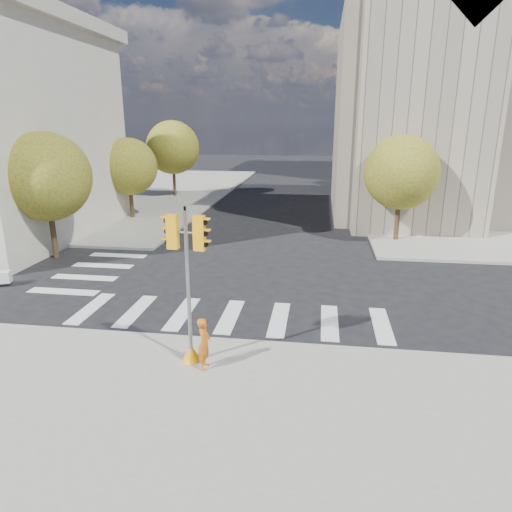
{
  "coord_description": "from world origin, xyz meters",
  "views": [
    {
      "loc": [
        3.0,
        -17.04,
        6.85
      ],
      "look_at": [
        0.74,
        -1.17,
        2.1
      ],
      "focal_mm": 32.0,
      "sensor_mm": 36.0,
      "label": 1
    }
  ],
  "objects": [
    {
      "name": "tree_re_far",
      "position": [
        7.5,
        34.0,
        3.87
      ],
      "size": [
        4.0,
        4.0,
        5.88
      ],
      "color": "#382616",
      "rests_on": "ground"
    },
    {
      "name": "tree_re_mid",
      "position": [
        7.5,
        22.0,
        4.35
      ],
      "size": [
        4.6,
        4.6,
        6.66
      ],
      "color": "#382616",
      "rests_on": "ground"
    },
    {
      "name": "ground",
      "position": [
        0.0,
        0.0,
        0.0
      ],
      "size": [
        160.0,
        160.0,
        0.0
      ],
      "primitive_type": "plane",
      "color": "black",
      "rests_on": "ground"
    },
    {
      "name": "traffic_signal",
      "position": [
        -0.54,
        -5.54,
        2.08
      ],
      "size": [
        1.07,
        0.56,
        4.55
      ],
      "rotation": [
        0.0,
        0.0,
        -0.09
      ],
      "color": "#FFA60D",
      "rests_on": "sidewalk_near"
    },
    {
      "name": "photographer",
      "position": [
        -0.04,
        -5.89,
        0.91
      ],
      "size": [
        0.39,
        0.57,
        1.51
      ],
      "primitive_type": "imported",
      "rotation": [
        0.0,
        0.0,
        1.63
      ],
      "color": "#C25C12",
      "rests_on": "sidewalk_near"
    },
    {
      "name": "tree_lw_near",
      "position": [
        -10.5,
        4.0,
        4.2
      ],
      "size": [
        4.4,
        4.4,
        6.41
      ],
      "color": "#382616",
      "rests_on": "ground"
    },
    {
      "name": "tree_lw_far",
      "position": [
        -10.5,
        24.0,
        4.54
      ],
      "size": [
        4.8,
        4.8,
        6.95
      ],
      "color": "#382616",
      "rests_on": "ground"
    },
    {
      "name": "lamp_far",
      "position": [
        8.0,
        28.0,
        4.58
      ],
      "size": [
        0.35,
        0.18,
        8.11
      ],
      "color": "black",
      "rests_on": "sidewalk_far_right"
    },
    {
      "name": "sidewalk_far_left",
      "position": [
        -20.0,
        26.0,
        0.07
      ],
      "size": [
        28.0,
        40.0,
        0.15
      ],
      "primitive_type": "cube",
      "color": "gray",
      "rests_on": "ground"
    },
    {
      "name": "civic_building",
      "position": [
        15.59,
        19.12,
        7.26
      ],
      "size": [
        26.0,
        16.0,
        19.39
      ],
      "color": "gray",
      "rests_on": "ground"
    },
    {
      "name": "office_tower",
      "position": [
        22.0,
        42.0,
        15.0
      ],
      "size": [
        20.0,
        18.0,
        30.0
      ],
      "primitive_type": "cube",
      "color": "#9EA0A3",
      "rests_on": "ground"
    },
    {
      "name": "tree_re_near",
      "position": [
        7.5,
        10.0,
        4.05
      ],
      "size": [
        4.2,
        4.2,
        6.16
      ],
      "color": "#382616",
      "rests_on": "ground"
    },
    {
      "name": "lamp_near",
      "position": [
        8.0,
        14.0,
        4.58
      ],
      "size": [
        0.35,
        0.18,
        8.11
      ],
      "color": "black",
      "rests_on": "sidewalk_far_right"
    },
    {
      "name": "tree_lw_mid",
      "position": [
        -10.5,
        14.0,
        3.76
      ],
      "size": [
        4.0,
        4.0,
        5.77
      ],
      "color": "#382616",
      "rests_on": "ground"
    }
  ]
}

